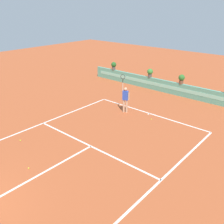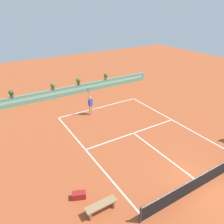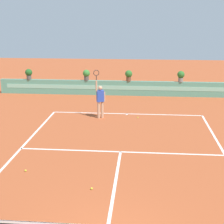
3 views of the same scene
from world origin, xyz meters
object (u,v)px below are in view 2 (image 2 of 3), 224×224
tennis_ball_mid_court (112,161)px  potted_plant_centre (78,81)px  potted_plant_right (106,76)px  tennis_ball_near_baseline (154,157)px  bench_courtside (101,206)px  gear_bag (79,195)px  potted_plant_left (53,86)px  tennis_player (90,104)px  potted_plant_far_left (11,93)px  tennis_ball_by_sideline (109,109)px

tennis_ball_mid_court → potted_plant_centre: 12.53m
tennis_ball_mid_court → potted_plant_right: 13.80m
tennis_ball_near_baseline → tennis_ball_mid_court: bearing=156.8°
bench_courtside → gear_bag: size_ratio=2.29×
tennis_ball_mid_court → potted_plant_left: 12.14m
tennis_player → gear_bag: bearing=-120.4°
potted_plant_far_left → tennis_player: bearing=-43.9°
gear_bag → tennis_ball_by_sideline: size_ratio=10.29×
gear_bag → potted_plant_left: size_ratio=0.97×
tennis_ball_near_baseline → potted_plant_centre: (0.60, 13.13, 1.38)m
tennis_ball_near_baseline → tennis_ball_mid_court: same height
potted_plant_centre → potted_plant_left: 2.87m
tennis_ball_near_baseline → tennis_ball_mid_court: 2.72m
tennis_player → potted_plant_far_left: 7.79m
tennis_ball_mid_court → potted_plant_right: bearing=61.5°
tennis_player → tennis_ball_mid_court: (-1.83, -6.66, -1.02)m
tennis_ball_mid_court → potted_plant_centre: (3.10, 12.06, 1.38)m
tennis_player → potted_plant_right: tennis_player is taller
tennis_ball_by_sideline → potted_plant_left: potted_plant_left is taller
gear_bag → tennis_ball_near_baseline: (5.48, 0.47, -0.15)m
gear_bag → tennis_ball_by_sideline: (6.81, 8.34, -0.15)m
tennis_ball_by_sideline → potted_plant_centre: size_ratio=0.09×
bench_courtside → tennis_ball_by_sideline: bearing=57.2°
gear_bag → tennis_player: bearing=59.6°
tennis_ball_mid_court → potted_plant_right: (6.55, 12.06, 1.38)m
tennis_player → potted_plant_right: bearing=48.9°
tennis_ball_by_sideline → potted_plant_left: bearing=124.3°
tennis_ball_by_sideline → bench_courtside: bearing=-122.8°
potted_plant_centre → potted_plant_left: same height
gear_bag → tennis_ball_near_baseline: gear_bag is taller
gear_bag → potted_plant_right: size_ratio=0.97×
bench_courtside → potted_plant_left: bearing=79.9°
tennis_ball_mid_court → potted_plant_far_left: (-3.77, 12.06, 1.38)m
potted_plant_far_left → gear_bag: bearing=-86.7°
bench_courtside → potted_plant_right: potted_plant_right is taller
tennis_player → potted_plant_right: (4.72, 5.40, 0.36)m
potted_plant_centre → tennis_ball_mid_court: bearing=-104.4°
tennis_ball_near_baseline → tennis_ball_by_sideline: 7.98m
potted_plant_centre → potted_plant_left: size_ratio=1.00×
tennis_player → tennis_ball_mid_court: size_ratio=38.01×
tennis_player → potted_plant_centre: (1.27, 5.40, 0.36)m
tennis_ball_near_baseline → potted_plant_left: potted_plant_left is taller
tennis_ball_mid_court → tennis_ball_by_sideline: (3.82, 6.80, 0.00)m
tennis_ball_mid_court → potted_plant_left: bearing=88.9°
gear_bag → bench_courtside: bearing=-67.0°
bench_courtside → tennis_ball_by_sideline: size_ratio=23.53×
tennis_player → potted_plant_centre: 5.56m
tennis_ball_by_sideline → potted_plant_left: size_ratio=0.09×
tennis_ball_by_sideline → potted_plant_far_left: size_ratio=0.09×
potted_plant_centre → potted_plant_right: (3.45, 0.00, 0.00)m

